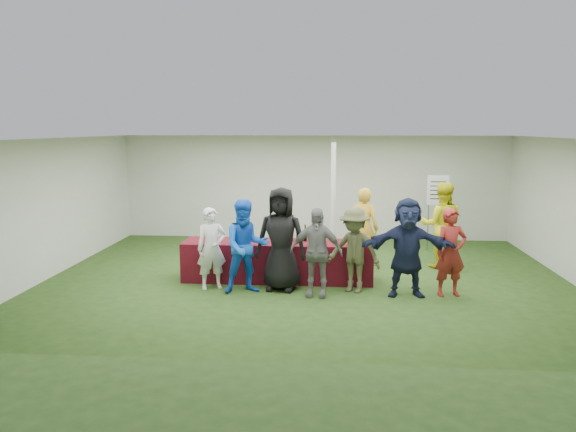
# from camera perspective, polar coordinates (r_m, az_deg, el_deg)

# --- Properties ---
(ground) EXTENTS (60.00, 60.00, 0.00)m
(ground) POSITION_cam_1_polar(r_m,az_deg,el_deg) (11.02, 1.89, -6.30)
(ground) COLOR #284719
(ground) RESTS_ON ground
(tent) EXTENTS (10.00, 10.00, 10.00)m
(tent) POSITION_cam_1_polar(r_m,az_deg,el_deg) (11.92, 4.60, 1.47)
(tent) COLOR white
(tent) RESTS_ON ground
(serving_table) EXTENTS (3.60, 0.80, 0.75)m
(serving_table) POSITION_cam_1_polar(r_m,az_deg,el_deg) (10.78, -1.06, -4.59)
(serving_table) COLOR maroon
(serving_table) RESTS_ON ground
(wine_bottles) EXTENTS (0.67, 0.12, 0.32)m
(wine_bottles) POSITION_cam_1_polar(r_m,az_deg,el_deg) (10.76, 1.87, -1.91)
(wine_bottles) COLOR black
(wine_bottles) RESTS_ON serving_table
(wine_glasses) EXTENTS (2.82, 0.10, 0.16)m
(wine_glasses) POSITION_cam_1_polar(r_m,az_deg,el_deg) (10.48, -3.46, -2.28)
(wine_glasses) COLOR silver
(wine_glasses) RESTS_ON serving_table
(water_bottle) EXTENTS (0.07, 0.07, 0.23)m
(water_bottle) POSITION_cam_1_polar(r_m,az_deg,el_deg) (10.75, -0.51, -2.01)
(water_bottle) COLOR silver
(water_bottle) RESTS_ON serving_table
(bar_towel) EXTENTS (0.25, 0.18, 0.03)m
(bar_towel) POSITION_cam_1_polar(r_m,az_deg,el_deg) (10.71, 7.62, -2.62)
(bar_towel) COLOR white
(bar_towel) RESTS_ON serving_table
(dump_bucket) EXTENTS (0.26, 0.26, 0.18)m
(dump_bucket) POSITION_cam_1_polar(r_m,az_deg,el_deg) (10.43, 7.47, -2.51)
(dump_bucket) COLOR slate
(dump_bucket) RESTS_ON serving_table
(wine_list_sign) EXTENTS (0.50, 0.03, 1.80)m
(wine_list_sign) POSITION_cam_1_polar(r_m,az_deg,el_deg) (13.62, 14.97, 1.99)
(wine_list_sign) COLOR slate
(wine_list_sign) RESTS_ON ground
(staff_pourer) EXTENTS (0.72, 0.61, 1.69)m
(staff_pourer) POSITION_cam_1_polar(r_m,az_deg,el_deg) (11.73, 7.72, -1.21)
(staff_pourer) COLOR gold
(staff_pourer) RESTS_ON ground
(staff_back) EXTENTS (0.93, 0.76, 1.79)m
(staff_back) POSITION_cam_1_polar(r_m,az_deg,el_deg) (12.07, 15.35, -0.91)
(staff_back) COLOR yellow
(staff_back) RESTS_ON ground
(customer_0) EXTENTS (0.64, 0.55, 1.48)m
(customer_0) POSITION_cam_1_polar(r_m,az_deg,el_deg) (10.24, -7.76, -3.28)
(customer_0) COLOR white
(customer_0) RESTS_ON ground
(customer_1) EXTENTS (0.96, 0.85, 1.66)m
(customer_1) POSITION_cam_1_polar(r_m,az_deg,el_deg) (9.92, -4.28, -3.10)
(customer_1) COLOR blue
(customer_1) RESTS_ON ground
(customer_2) EXTENTS (0.99, 0.72, 1.86)m
(customer_2) POSITION_cam_1_polar(r_m,az_deg,el_deg) (10.03, -0.71, -2.36)
(customer_2) COLOR black
(customer_2) RESTS_ON ground
(customer_3) EXTENTS (0.95, 0.49, 1.56)m
(customer_3) POSITION_cam_1_polar(r_m,az_deg,el_deg) (9.70, 2.88, -3.69)
(customer_3) COLOR slate
(customer_3) RESTS_ON ground
(customer_4) EXTENTS (1.13, 0.93, 1.52)m
(customer_4) POSITION_cam_1_polar(r_m,az_deg,el_deg) (10.00, 6.74, -3.45)
(customer_4) COLOR #4B4E2D
(customer_4) RESTS_ON ground
(customer_5) EXTENTS (1.61, 0.55, 1.72)m
(customer_5) POSITION_cam_1_polar(r_m,az_deg,el_deg) (9.90, 12.02, -3.13)
(customer_5) COLOR #161D39
(customer_5) RESTS_ON ground
(customer_6) EXTENTS (0.64, 0.50, 1.54)m
(customer_6) POSITION_cam_1_polar(r_m,az_deg,el_deg) (10.11, 16.20, -3.57)
(customer_6) COLOR maroon
(customer_6) RESTS_ON ground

